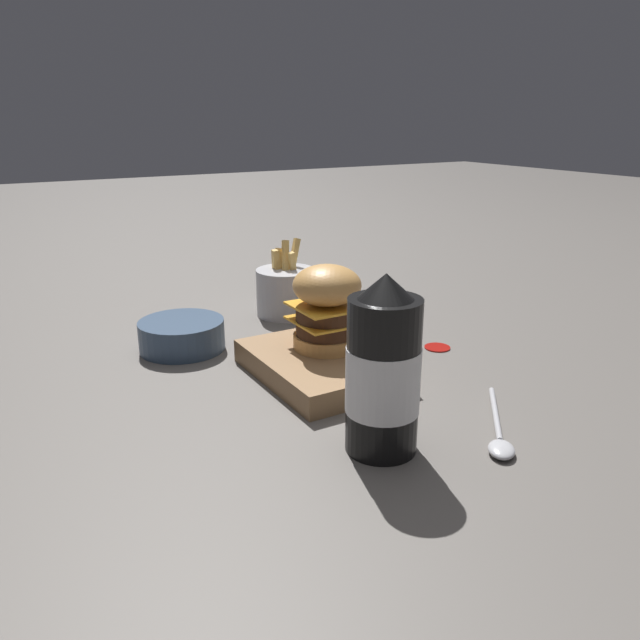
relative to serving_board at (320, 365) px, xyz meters
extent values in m
plane|color=#5B5651|center=(-0.01, -0.04, -0.02)|extent=(6.00, 6.00, 0.00)
cube|color=olive|center=(0.00, 0.00, 0.00)|extent=(0.23, 0.16, 0.03)
cylinder|color=tan|center=(0.02, -0.02, 0.03)|extent=(0.10, 0.10, 0.02)
cylinder|color=#422819|center=(0.02, -0.02, 0.05)|extent=(0.09, 0.09, 0.02)
cube|color=gold|center=(0.02, -0.02, 0.06)|extent=(0.09, 0.09, 0.00)
cylinder|color=#422819|center=(0.02, -0.02, 0.07)|extent=(0.09, 0.09, 0.02)
cube|color=gold|center=(0.02, -0.02, 0.08)|extent=(0.09, 0.09, 0.00)
ellipsoid|color=tan|center=(0.02, -0.02, 0.11)|extent=(0.10, 0.10, 0.06)
cylinder|color=black|center=(-0.21, 0.04, 0.07)|extent=(0.08, 0.08, 0.17)
cylinder|color=silver|center=(-0.21, 0.04, 0.07)|extent=(0.08, 0.08, 0.07)
cone|color=black|center=(-0.21, 0.04, 0.17)|extent=(0.06, 0.06, 0.03)
cylinder|color=#B7B7BC|center=(0.28, -0.09, 0.03)|extent=(0.11, 0.11, 0.08)
cube|color=#E5B760|center=(0.29, -0.11, 0.08)|extent=(0.02, 0.04, 0.08)
cube|color=#E5B760|center=(0.27, -0.10, 0.07)|extent=(0.02, 0.02, 0.07)
cube|color=#E5B760|center=(0.28, -0.09, 0.08)|extent=(0.03, 0.02, 0.09)
cube|color=#E5B760|center=(0.29, -0.08, 0.07)|extent=(0.02, 0.02, 0.07)
cube|color=#E5B760|center=(0.30, -0.09, 0.07)|extent=(0.03, 0.01, 0.07)
cube|color=#E5B760|center=(0.29, -0.08, 0.07)|extent=(0.02, 0.02, 0.07)
cylinder|color=#384C66|center=(0.20, 0.13, 0.01)|extent=(0.13, 0.13, 0.05)
cylinder|color=#669356|center=(0.20, 0.13, 0.03)|extent=(0.11, 0.11, 0.01)
cylinder|color=#B2B2B7|center=(-0.22, -0.12, -0.01)|extent=(0.11, 0.09, 0.01)
ellipsoid|color=#B2B2B7|center=(-0.28, -0.06, -0.01)|extent=(0.05, 0.05, 0.01)
cylinder|color=#9E140F|center=(0.00, -0.22, -0.01)|extent=(0.04, 0.04, 0.00)
camera|label=1|loc=(-0.70, 0.41, 0.34)|focal=35.00mm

